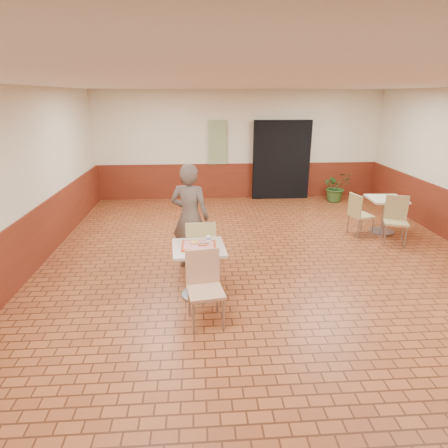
{
  "coord_description": "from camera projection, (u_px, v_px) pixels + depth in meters",
  "views": [
    {
      "loc": [
        -1.15,
        -5.58,
        2.86
      ],
      "look_at": [
        -0.77,
        -0.09,
        0.95
      ],
      "focal_mm": 30.0,
      "sensor_mm": 36.0,
      "label": 1
    }
  ],
  "objects": [
    {
      "name": "chair_main_back",
      "position": [
        201.0,
        247.0,
        5.95
      ],
      "size": [
        0.48,
        0.48,
        1.01
      ],
      "rotation": [
        0.0,
        0.0,
        3.16
      ],
      "color": "tan",
      "rests_on": "ground"
    },
    {
      "name": "second_table",
      "position": [
        385.0,
        209.0,
        8.05
      ],
      "size": [
        0.73,
        0.73,
        0.77
      ],
      "rotation": [
        0.0,
        0.0,
        -0.06
      ],
      "color": "beige",
      "rests_on": "ground"
    },
    {
      "name": "chair_main_front",
      "position": [
        204.0,
        283.0,
        4.85
      ],
      "size": [
        0.51,
        0.51,
        0.97
      ],
      "rotation": [
        0.0,
        0.0,
        0.16
      ],
      "color": "tan",
      "rests_on": "ground"
    },
    {
      "name": "ring_donut",
      "position": [
        194.0,
        242.0,
        5.42
      ],
      "size": [
        0.11,
        0.11,
        0.03
      ],
      "primitive_type": "torus",
      "rotation": [
        0.0,
        0.0,
        0.02
      ],
      "color": "#F4D259",
      "rests_on": "serving_tray"
    },
    {
      "name": "serving_tray",
      "position": [
        199.0,
        246.0,
        5.37
      ],
      "size": [
        0.48,
        0.38,
        0.03
      ],
      "rotation": [
        0.0,
        0.0,
        -0.02
      ],
      "color": "#C4390E",
      "rests_on": "main_table"
    },
    {
      "name": "wainscot_band",
      "position": [
        271.0,
        247.0,
        6.1
      ],
      "size": [
        8.0,
        10.0,
        1.0
      ],
      "color": "#602112",
      "rests_on": "ground"
    },
    {
      "name": "paper_cup",
      "position": [
        208.0,
        238.0,
        5.49
      ],
      "size": [
        0.06,
        0.06,
        0.08
      ],
      "rotation": [
        0.0,
        0.0,
        0.36
      ],
      "color": "white",
      "rests_on": "serving_tray"
    },
    {
      "name": "customer",
      "position": [
        190.0,
        217.0,
        6.27
      ],
      "size": [
        0.77,
        0.63,
        1.82
      ],
      "primitive_type": "imported",
      "rotation": [
        0.0,
        0.0,
        2.81
      ],
      "color": "brown",
      "rests_on": "ground"
    },
    {
      "name": "potted_plant",
      "position": [
        336.0,
        187.0,
        10.45
      ],
      "size": [
        0.86,
        0.78,
        0.85
      ],
      "primitive_type": "imported",
      "rotation": [
        0.0,
        0.0,
        0.17
      ],
      "color": "#315823",
      "rests_on": "ground"
    },
    {
      "name": "main_table",
      "position": [
        199.0,
        263.0,
        5.46
      ],
      "size": [
        0.75,
        0.75,
        0.79
      ],
      "rotation": [
        0.0,
        0.0,
        0.08
      ],
      "color": "beige",
      "rests_on": "ground"
    },
    {
      "name": "corridor_doorway",
      "position": [
        281.0,
        160.0,
        10.59
      ],
      "size": [
        1.6,
        0.22,
        2.2
      ],
      "primitive_type": "cube",
      "color": "black",
      "rests_on": "ground"
    },
    {
      "name": "long_john_donut",
      "position": [
        204.0,
        244.0,
        5.34
      ],
      "size": [
        0.15,
        0.09,
        0.04
      ],
      "rotation": [
        0.0,
        0.0,
        0.12
      ],
      "color": "#F08446",
      "rests_on": "serving_tray"
    },
    {
      "name": "chair_second_front",
      "position": [
        396.0,
        217.0,
        7.5
      ],
      "size": [
        0.56,
        0.56,
        0.95
      ],
      "rotation": [
        0.0,
        0.0,
        -0.36
      ],
      "color": "tan",
      "rests_on": "ground"
    },
    {
      "name": "room_shell",
      "position": [
        273.0,
        187.0,
        5.78
      ],
      "size": [
        8.01,
        10.01,
        3.01
      ],
      "color": "brown",
      "rests_on": "ground"
    },
    {
      "name": "promo_poster",
      "position": [
        218.0,
        142.0,
        10.36
      ],
      "size": [
        0.5,
        0.03,
        1.2
      ],
      "primitive_type": "cube",
      "color": "gray",
      "rests_on": "wainscot_band"
    },
    {
      "name": "chair_second_left",
      "position": [
        359.0,
        212.0,
        7.9
      ],
      "size": [
        0.51,
        0.51,
        0.9
      ],
      "rotation": [
        0.0,
        0.0,
        1.82
      ],
      "color": "tan",
      "rests_on": "ground"
    }
  ]
}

